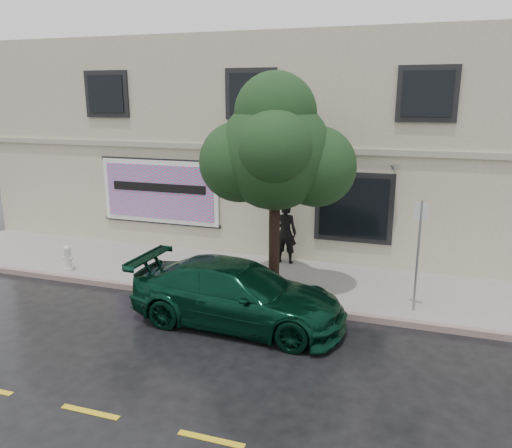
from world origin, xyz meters
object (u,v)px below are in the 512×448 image
(pedestrian, at_px, (285,233))
(fire_hydrant, at_px, (68,258))
(car, at_px, (237,294))
(street_tree, at_px, (275,154))

(pedestrian, xyz_separation_m, fire_hydrant, (-5.90, -2.66, -0.59))
(car, bearing_deg, street_tree, -9.26)
(pedestrian, bearing_deg, fire_hydrant, 22.06)
(car, bearing_deg, pedestrian, 2.30)
(pedestrian, height_order, fire_hydrant, pedestrian)
(street_tree, height_order, fire_hydrant, street_tree)
(fire_hydrant, bearing_deg, street_tree, 8.59)
(pedestrian, bearing_deg, street_tree, 95.83)
(street_tree, bearing_deg, pedestrian, 98.03)
(car, height_order, street_tree, street_tree)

